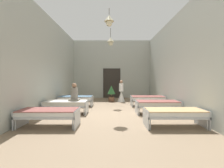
% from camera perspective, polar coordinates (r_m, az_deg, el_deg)
% --- Properties ---
extents(ground_plane, '(6.80, 12.08, 0.10)m').
position_cam_1_polar(ground_plane, '(7.10, -0.01, -11.21)').
color(ground_plane, '#8C755B').
extents(room_shell, '(6.60, 11.68, 4.67)m').
position_cam_1_polar(room_shell, '(8.28, 0.01, 7.34)').
color(room_shell, '#B2B7AD').
rests_on(room_shell, ground).
extents(bed_left_row_0, '(1.90, 0.84, 0.57)m').
position_cam_1_polar(bed_left_row_0, '(5.54, -22.13, -9.98)').
color(bed_left_row_0, '#B7BCC1').
rests_on(bed_left_row_0, ground).
extents(bed_right_row_0, '(1.90, 0.84, 0.57)m').
position_cam_1_polar(bed_right_row_0, '(5.53, 22.08, -10.00)').
color(bed_right_row_0, '#B7BCC1').
rests_on(bed_right_row_0, ground).
extents(bed_left_row_1, '(1.90, 0.84, 0.57)m').
position_cam_1_polar(bed_left_row_1, '(7.31, -16.44, -7.02)').
color(bed_left_row_1, '#B7BCC1').
rests_on(bed_left_row_1, ground).
extents(bed_right_row_1, '(1.90, 0.84, 0.57)m').
position_cam_1_polar(bed_right_row_1, '(7.30, 16.45, -7.03)').
color(bed_right_row_1, '#B7BCC1').
rests_on(bed_right_row_1, ground).
extents(bed_left_row_2, '(1.90, 0.84, 0.57)m').
position_cam_1_polar(bed_left_row_2, '(9.13, -13.03, -5.19)').
color(bed_left_row_2, '#B7BCC1').
rests_on(bed_left_row_2, ground).
extents(bed_right_row_2, '(1.90, 0.84, 0.57)m').
position_cam_1_polar(bed_right_row_2, '(9.12, 13.08, -5.20)').
color(bed_right_row_2, '#B7BCC1').
rests_on(bed_right_row_2, ground).
extents(nurse_near_aisle, '(0.52, 0.52, 1.49)m').
position_cam_1_polar(nurse_near_aisle, '(10.62, 3.54, -3.64)').
color(nurse_near_aisle, white).
rests_on(nurse_near_aisle, ground).
extents(patient_seated_primary, '(0.44, 0.44, 0.80)m').
position_cam_1_polar(patient_seated_primary, '(7.25, -13.61, -3.64)').
color(patient_seated_primary, slate).
rests_on(patient_seated_primary, bed_left_row_1).
extents(potted_plant, '(0.53, 0.53, 1.10)m').
position_cam_1_polar(potted_plant, '(10.60, -0.11, -3.00)').
color(potted_plant, brown).
rests_on(potted_plant, ground).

